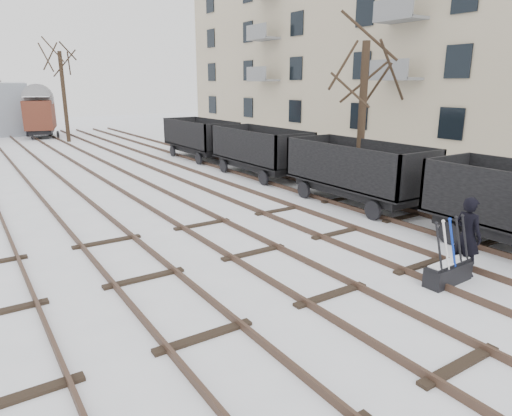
# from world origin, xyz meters

# --- Properties ---
(ground) EXTENTS (120.00, 120.00, 0.00)m
(ground) POSITION_xyz_m (0.00, 0.00, 0.00)
(ground) COLOR white
(ground) RESTS_ON ground
(tracks) EXTENTS (13.90, 52.00, 0.16)m
(tracks) POSITION_xyz_m (-0.00, 13.67, 0.07)
(tracks) COLOR black
(tracks) RESTS_ON ground
(apartment_block) EXTENTS (10.12, 45.00, 16.10)m
(apartment_block) POSITION_xyz_m (19.95, 14.00, 8.05)
(apartment_block) COLOR #BBAD90
(apartment_block) RESTS_ON ground
(ground_frame) EXTENTS (1.32, 0.47, 1.49)m
(ground_frame) POSITION_xyz_m (2.66, -0.94, 0.28)
(ground_frame) COLOR black
(ground_frame) RESTS_ON ground
(worker) EXTENTS (0.49, 0.71, 1.88)m
(worker) POSITION_xyz_m (3.41, -0.84, 0.94)
(worker) COLOR black
(worker) RESTS_ON ground
(freight_wagon_b) EXTENTS (2.24, 5.61, 2.29)m
(freight_wagon_b) POSITION_xyz_m (6.00, 5.24, 0.88)
(freight_wagon_b) COLOR black
(freight_wagon_b) RESTS_ON ground
(freight_wagon_c) EXTENTS (2.24, 5.61, 2.29)m
(freight_wagon_c) POSITION_xyz_m (6.00, 11.64, 0.88)
(freight_wagon_c) COLOR black
(freight_wagon_c) RESTS_ON ground
(freight_wagon_d) EXTENTS (2.24, 5.61, 2.29)m
(freight_wagon_d) POSITION_xyz_m (6.00, 18.04, 0.88)
(freight_wagon_d) COLOR black
(freight_wagon_d) RESTS_ON ground
(box_van_wagon) EXTENTS (3.32, 4.85, 3.38)m
(box_van_wagon) POSITION_xyz_m (-0.02, 35.37, 1.97)
(box_van_wagon) COLOR black
(box_van_wagon) RESTS_ON ground
(tree_near) EXTENTS (0.30, 0.30, 5.90)m
(tree_near) POSITION_xyz_m (7.13, 6.24, 2.95)
(tree_near) COLOR black
(tree_near) RESTS_ON ground
(tree_far_right) EXTENTS (0.30, 0.30, 6.68)m
(tree_far_right) POSITION_xyz_m (1.20, 31.16, 3.34)
(tree_far_right) COLOR black
(tree_far_right) RESTS_ON ground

